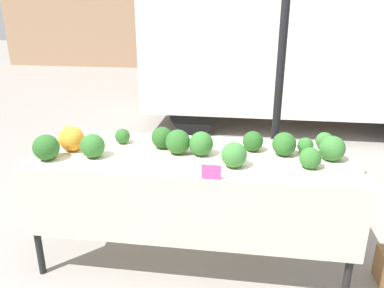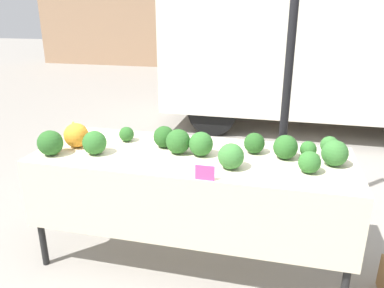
{
  "view_description": "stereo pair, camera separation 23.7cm",
  "coord_description": "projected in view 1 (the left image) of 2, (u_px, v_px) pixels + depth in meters",
  "views": [
    {
      "loc": [
        0.37,
        -2.54,
        1.91
      ],
      "look_at": [
        0.0,
        0.0,
        0.98
      ],
      "focal_mm": 35.0,
      "sensor_mm": 36.0,
      "label": 1
    },
    {
      "loc": [
        0.6,
        -2.49,
        1.91
      ],
      "look_at": [
        0.0,
        0.0,
        0.98
      ],
      "focal_mm": 35.0,
      "sensor_mm": 36.0,
      "label": 2
    }
  ],
  "objects": [
    {
      "name": "broccoli_head_7",
      "position": [
        178.0,
        142.0,
        2.73
      ],
      "size": [
        0.18,
        0.18,
        0.18
      ],
      "color": "#285B23",
      "rests_on": "market_table"
    },
    {
      "name": "market_table",
      "position": [
        191.0,
        171.0,
        2.73
      ],
      "size": [
        2.33,
        0.85,
        0.9
      ],
      "color": "beige",
      "rests_on": "ground_plane"
    },
    {
      "name": "broccoli_head_2",
      "position": [
        284.0,
        144.0,
        2.71
      ],
      "size": [
        0.17,
        0.17,
        0.17
      ],
      "color": "#285B23",
      "rests_on": "market_table"
    },
    {
      "name": "broccoli_head_1",
      "position": [
        46.0,
        148.0,
        2.62
      ],
      "size": [
        0.18,
        0.18,
        0.18
      ],
      "color": "#285B23",
      "rests_on": "market_table"
    },
    {
      "name": "price_sign",
      "position": [
        211.0,
        172.0,
        2.33
      ],
      "size": [
        0.12,
        0.01,
        0.1
      ],
      "color": "#EF4793",
      "rests_on": "market_table"
    },
    {
      "name": "orange_cauliflower",
      "position": [
        72.0,
        139.0,
        2.79
      ],
      "size": [
        0.19,
        0.19,
        0.19
      ],
      "color": "orange",
      "rests_on": "market_table"
    },
    {
      "name": "broccoli_head_3",
      "position": [
        253.0,
        141.0,
        2.79
      ],
      "size": [
        0.15,
        0.15,
        0.15
      ],
      "color": "#23511E",
      "rests_on": "market_table"
    },
    {
      "name": "broccoli_head_5",
      "position": [
        234.0,
        155.0,
        2.51
      ],
      "size": [
        0.18,
        0.18,
        0.18
      ],
      "color": "#387533",
      "rests_on": "market_table"
    },
    {
      "name": "broccoli_head_4",
      "position": [
        122.0,
        136.0,
        2.96
      ],
      "size": [
        0.12,
        0.12,
        0.12
      ],
      "color": "#285B23",
      "rests_on": "market_table"
    },
    {
      "name": "broccoli_head_12",
      "position": [
        332.0,
        148.0,
        2.61
      ],
      "size": [
        0.18,
        0.18,
        0.18
      ],
      "color": "#336B2D",
      "rests_on": "market_table"
    },
    {
      "name": "broccoli_head_9",
      "position": [
        310.0,
        158.0,
        2.49
      ],
      "size": [
        0.15,
        0.15,
        0.15
      ],
      "color": "#2D6628",
      "rests_on": "market_table"
    },
    {
      "name": "broccoli_head_0",
      "position": [
        324.0,
        141.0,
        2.83
      ],
      "size": [
        0.13,
        0.13,
        0.13
      ],
      "color": "#336B2D",
      "rests_on": "market_table"
    },
    {
      "name": "romanesco_head",
      "position": [
        67.0,
        133.0,
        3.0
      ],
      "size": [
        0.18,
        0.18,
        0.14
      ],
      "color": "#93B238",
      "rests_on": "market_table"
    },
    {
      "name": "tent_pole",
      "position": [
        279.0,
        83.0,
        3.16
      ],
      "size": [
        0.07,
        0.07,
        2.64
      ],
      "color": "black",
      "rests_on": "ground_plane"
    },
    {
      "name": "broccoli_head_11",
      "position": [
        93.0,
        146.0,
        2.67
      ],
      "size": [
        0.18,
        0.18,
        0.18
      ],
      "color": "#2D6628",
      "rests_on": "market_table"
    },
    {
      "name": "parked_truck",
      "position": [
        291.0,
        35.0,
        6.05
      ],
      "size": [
        4.97,
        1.88,
        2.84
      ],
      "color": "silver",
      "rests_on": "ground_plane"
    },
    {
      "name": "broccoli_head_10",
      "position": [
        162.0,
        138.0,
        2.85
      ],
      "size": [
        0.17,
        0.17,
        0.17
      ],
      "color": "#23511E",
      "rests_on": "market_table"
    },
    {
      "name": "ground_plane",
      "position": [
        192.0,
        256.0,
        3.06
      ],
      "size": [
        40.0,
        40.0,
        0.0
      ],
      "primitive_type": "plane",
      "color": "gray"
    },
    {
      "name": "broccoli_head_8",
      "position": [
        201.0,
        144.0,
        2.71
      ],
      "size": [
        0.18,
        0.18,
        0.18
      ],
      "color": "#2D6628",
      "rests_on": "market_table"
    },
    {
      "name": "broccoli_head_6",
      "position": [
        305.0,
        145.0,
        2.76
      ],
      "size": [
        0.12,
        0.12,
        0.12
      ],
      "color": "#2D6628",
      "rests_on": "market_table"
    }
  ]
}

